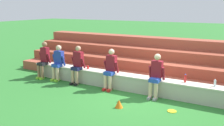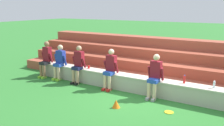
% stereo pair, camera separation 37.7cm
% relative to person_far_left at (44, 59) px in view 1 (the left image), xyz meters
% --- Properties ---
extents(ground_plane, '(80.00, 80.00, 0.00)m').
position_rel_person_far_left_xyz_m(ground_plane, '(4.29, 0.03, -0.79)').
color(ground_plane, '#2D752D').
extents(stone_seating_wall, '(9.50, 0.48, 0.55)m').
position_rel_person_far_left_xyz_m(stone_seating_wall, '(4.29, 0.25, -0.50)').
color(stone_seating_wall, '#B7AF9E').
rests_on(stone_seating_wall, ground).
extents(brick_bleachers, '(12.47, 2.88, 1.55)m').
position_rel_person_far_left_xyz_m(brick_bleachers, '(4.29, 2.41, -0.21)').
color(brick_bleachers, '#A44D39').
rests_on(brick_bleachers, ground).
extents(person_far_left, '(0.51, 0.57, 1.47)m').
position_rel_person_far_left_xyz_m(person_far_left, '(0.00, 0.00, 0.00)').
color(person_far_left, '#996B4C').
rests_on(person_far_left, ground).
extents(person_left_of_center, '(0.54, 0.52, 1.38)m').
position_rel_person_far_left_xyz_m(person_left_of_center, '(0.72, 0.03, -0.03)').
color(person_left_of_center, beige).
rests_on(person_left_of_center, ground).
extents(person_center, '(0.53, 0.52, 1.43)m').
position_rel_person_far_left_xyz_m(person_center, '(1.69, 0.01, -0.02)').
color(person_center, tan).
rests_on(person_center, ground).
extents(person_right_of_center, '(0.53, 0.54, 1.42)m').
position_rel_person_far_left_xyz_m(person_right_of_center, '(3.10, 0.03, -0.02)').
color(person_right_of_center, beige).
rests_on(person_right_of_center, ground).
extents(person_far_right, '(0.52, 0.56, 1.41)m').
position_rel_person_far_left_xyz_m(person_far_right, '(4.77, 0.00, -0.03)').
color(person_far_right, beige).
rests_on(person_far_right, ground).
extents(water_bottle_mid_right, '(0.07, 0.07, 0.26)m').
position_rel_person_far_left_xyz_m(water_bottle_mid_right, '(5.62, 0.30, -0.12)').
color(water_bottle_mid_right, red).
rests_on(water_bottle_mid_right, stone_seating_wall).
extents(water_bottle_near_left, '(0.06, 0.06, 0.22)m').
position_rel_person_far_left_xyz_m(water_bottle_near_left, '(6.49, 0.31, -0.14)').
color(water_bottle_near_left, silver).
rests_on(water_bottle_near_left, stone_seating_wall).
extents(plastic_cup_middle, '(0.08, 0.08, 0.11)m').
position_rel_person_far_left_xyz_m(plastic_cup_middle, '(1.98, 0.28, -0.18)').
color(plastic_cup_middle, red).
rests_on(plastic_cup_middle, stone_seating_wall).
extents(frisbee, '(0.26, 0.26, 0.02)m').
position_rel_person_far_left_xyz_m(frisbee, '(5.58, -0.85, -0.78)').
color(frisbee, yellow).
rests_on(frisbee, ground).
extents(sports_cone, '(0.23, 0.23, 0.24)m').
position_rel_person_far_left_xyz_m(sports_cone, '(4.15, -1.33, -0.67)').
color(sports_cone, orange).
rests_on(sports_cone, ground).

